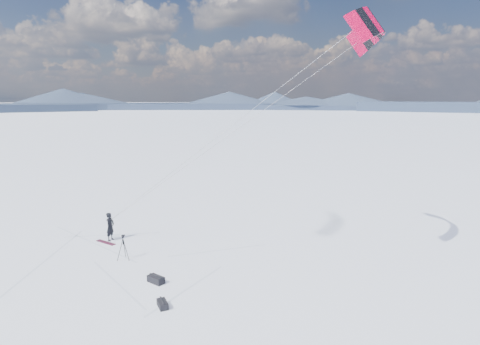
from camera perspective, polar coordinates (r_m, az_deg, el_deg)
The scene contains 9 objects.
ground at distance 24.40m, azimuth -15.52°, elevation -12.09°, with size 1800.00×1800.00×0.00m, color white.
horizon_hills at distance 23.25m, azimuth -15.97°, elevation -3.51°, with size 704.84×706.81×9.03m.
snow_tracks at distance 24.60m, azimuth -17.21°, elevation -11.98°, with size 14.76×10.25×0.01m.
snowkiter at distance 28.14m, azimuth -17.87°, elevation -9.14°, with size 0.68×0.45×1.87m, color black.
snowboard at distance 27.76m, azimuth -18.54°, elevation -9.41°, with size 1.60×0.30×0.04m, color maroon.
tripod at distance 24.38m, azimuth -16.26°, elevation -9.70°, with size 0.63×0.72×1.51m.
gear_bag_a at distance 21.45m, azimuth -11.87°, elevation -14.64°, with size 0.97×0.57×0.41m.
gear_bag_b at distance 19.18m, azimuth -10.96°, elevation -17.89°, with size 0.84×0.76×0.35m.
power_kite at distance 22.25m, azimuth 17.43°, elevation 18.78°, with size 16.35×6.46×12.23m.
Camera 1 is at (15.90, -16.05, 9.20)m, focal length 30.00 mm.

